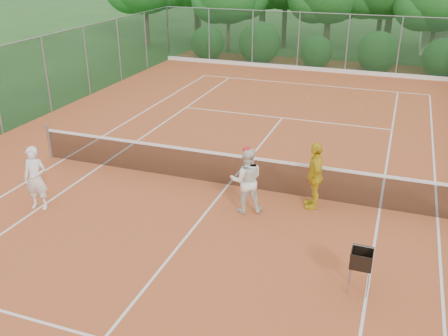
# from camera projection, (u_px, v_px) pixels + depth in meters

# --- Properties ---
(ground) EXTENTS (120.00, 120.00, 0.00)m
(ground) POSITION_uv_depth(u_px,v_px,m) (228.00, 186.00, 14.00)
(ground) COLOR #224C1B
(ground) RESTS_ON ground
(clay_court) EXTENTS (18.00, 36.00, 0.02)m
(clay_court) POSITION_uv_depth(u_px,v_px,m) (228.00, 186.00, 14.00)
(clay_court) COLOR #B6552A
(clay_court) RESTS_ON ground
(tennis_net) EXTENTS (11.97, 0.10, 1.10)m
(tennis_net) POSITION_uv_depth(u_px,v_px,m) (228.00, 169.00, 13.79)
(tennis_net) COLOR gray
(tennis_net) RESTS_ON clay_court
(player_white) EXTENTS (0.66, 0.50, 1.65)m
(player_white) POSITION_uv_depth(u_px,v_px,m) (36.00, 178.00, 12.47)
(player_white) COLOR white
(player_white) RESTS_ON clay_court
(player_center_grp) EXTENTS (1.00, 0.90, 1.73)m
(player_center_grp) POSITION_uv_depth(u_px,v_px,m) (246.00, 180.00, 12.32)
(player_center_grp) COLOR white
(player_center_grp) RESTS_ON clay_court
(player_yellow) EXTENTS (0.72, 1.11, 1.76)m
(player_yellow) POSITION_uv_depth(u_px,v_px,m) (315.00, 175.00, 12.51)
(player_yellow) COLOR gold
(player_yellow) RESTS_ON clay_court
(ball_hopper) EXTENTS (0.39, 0.39, 0.90)m
(ball_hopper) POSITION_uv_depth(u_px,v_px,m) (362.00, 259.00, 9.43)
(ball_hopper) COLOR gray
(ball_hopper) RESTS_ON clay_court
(stray_ball_a) EXTENTS (0.07, 0.07, 0.07)m
(stray_ball_a) POSITION_uv_depth(u_px,v_px,m) (309.00, 97.00, 22.13)
(stray_ball_a) COLOR #CED331
(stray_ball_a) RESTS_ON clay_court
(stray_ball_b) EXTENTS (0.07, 0.07, 0.07)m
(stray_ball_b) POSITION_uv_depth(u_px,v_px,m) (256.00, 88.00, 23.43)
(stray_ball_b) COLOR #ADCB2F
(stray_ball_b) RESTS_ON clay_court
(stray_ball_c) EXTENTS (0.07, 0.07, 0.07)m
(stray_ball_c) POSITION_uv_depth(u_px,v_px,m) (361.00, 107.00, 20.74)
(stray_ball_c) COLOR yellow
(stray_ball_c) RESTS_ON clay_court
(court_markings) EXTENTS (11.03, 23.83, 0.01)m
(court_markings) POSITION_uv_depth(u_px,v_px,m) (228.00, 185.00, 13.99)
(court_markings) COLOR white
(court_markings) RESTS_ON clay_court
(fence_back) EXTENTS (18.07, 0.07, 3.00)m
(fence_back) POSITION_uv_depth(u_px,v_px,m) (322.00, 43.00, 26.28)
(fence_back) COLOR #19381E
(fence_back) RESTS_ON clay_court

